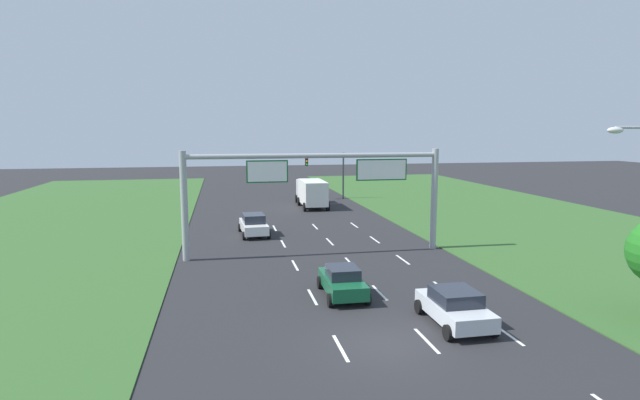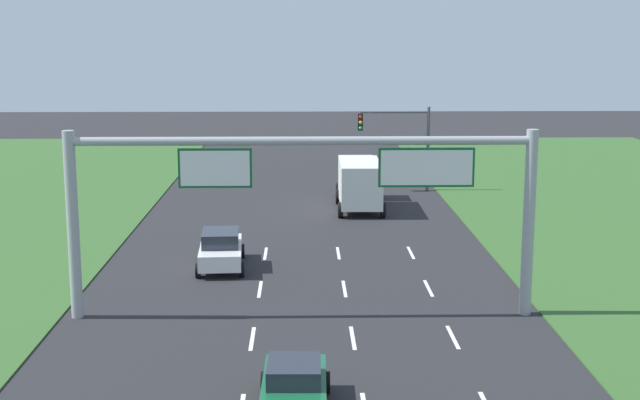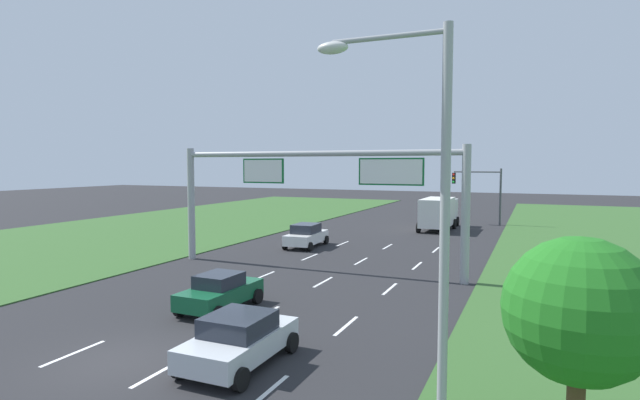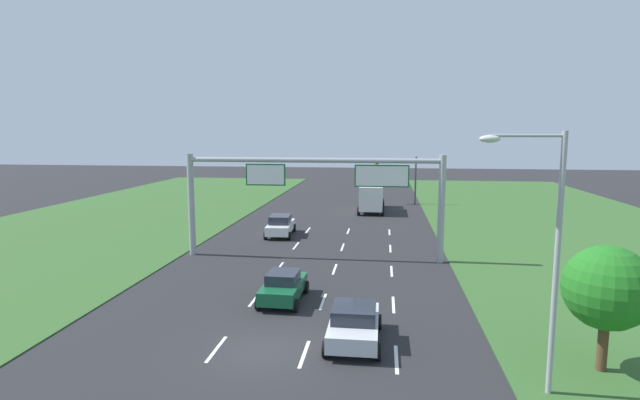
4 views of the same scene
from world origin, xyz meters
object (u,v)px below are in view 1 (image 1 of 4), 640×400
object	(u,v)px
car_lead_silver	(343,281)
traffic_light_mast	(328,167)
car_mid_lane	(455,307)
box_truck	(311,192)
sign_gantry	(319,182)
car_near_red	(254,224)

from	to	relation	value
car_lead_silver	traffic_light_mast	bearing A→B (deg)	80.31
car_mid_lane	traffic_light_mast	xyz separation A→B (m)	(2.88, 39.51, 3.08)
box_truck	traffic_light_mast	distance (m)	6.71
car_lead_silver	sign_gantry	bearing A→B (deg)	87.86
sign_gantry	traffic_light_mast	world-z (taller)	sign_gantry
sign_gantry	car_mid_lane	bearing A→B (deg)	-75.85
car_mid_lane	traffic_light_mast	bearing A→B (deg)	85.94
sign_gantry	box_truck	bearing A→B (deg)	81.23
car_mid_lane	car_lead_silver	bearing A→B (deg)	130.38
car_mid_lane	box_truck	world-z (taller)	box_truck
car_mid_lane	box_truck	size ratio (longest dim) A/B	0.54
box_truck	traffic_light_mast	bearing A→B (deg)	62.13
box_truck	sign_gantry	size ratio (longest dim) A/B	0.44
sign_gantry	traffic_light_mast	size ratio (longest dim) A/B	3.08
box_truck	traffic_light_mast	world-z (taller)	traffic_light_mast
car_near_red	box_truck	distance (m)	15.48
car_mid_lane	box_truck	xyz separation A→B (m)	(-0.12, 33.94, 0.83)
car_lead_silver	traffic_light_mast	world-z (taller)	traffic_light_mast
car_lead_silver	sign_gantry	world-z (taller)	sign_gantry
car_near_red	sign_gantry	size ratio (longest dim) A/B	0.26
car_lead_silver	car_mid_lane	distance (m)	5.91
car_near_red	car_lead_silver	size ratio (longest dim) A/B	1.15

